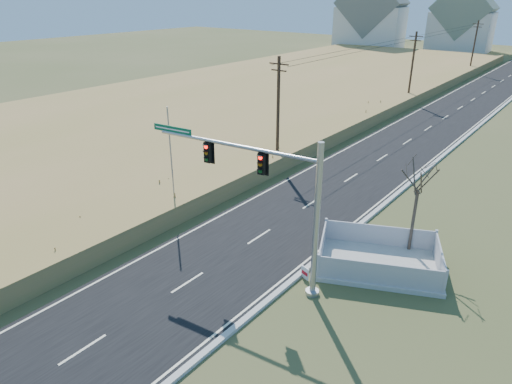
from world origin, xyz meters
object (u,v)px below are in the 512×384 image
object	(u,v)px
fence_enclosure	(378,262)
open_sign	(305,273)
flagpole	(172,174)
bare_tree	(420,175)
traffic_signal_mast	(280,198)

from	to	relation	value
fence_enclosure	open_sign	distance (m)	4.21
open_sign	flagpole	bearing A→B (deg)	-168.65
bare_tree	traffic_signal_mast	bearing A→B (deg)	-121.22
flagpole	bare_tree	xyz separation A→B (m)	(14.10, 4.75, 1.84)
traffic_signal_mast	bare_tree	distance (m)	8.08
traffic_signal_mast	open_sign	size ratio (longest dim) A/B	14.25
traffic_signal_mast	open_sign	world-z (taller)	traffic_signal_mast
open_sign	bare_tree	world-z (taller)	bare_tree
traffic_signal_mast	bare_tree	bearing A→B (deg)	52.04
flagpole	bare_tree	bearing A→B (deg)	18.61
fence_enclosure	bare_tree	distance (m)	5.13
fence_enclosure	open_sign	world-z (taller)	fence_enclosure
traffic_signal_mast	fence_enclosure	size ratio (longest dim) A/B	1.28
traffic_signal_mast	open_sign	distance (m)	4.59
traffic_signal_mast	fence_enclosure	distance (m)	7.18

